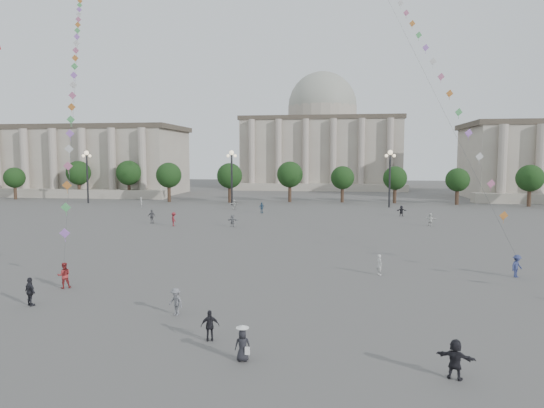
# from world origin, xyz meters

# --- Properties ---
(ground) EXTENTS (360.00, 360.00, 0.00)m
(ground) POSITION_xyz_m (0.00, 0.00, 0.00)
(ground) COLOR #4F4D4B
(ground) RESTS_ON ground
(hall_west) EXTENTS (84.00, 26.22, 17.20)m
(hall_west) POSITION_xyz_m (-75.00, 93.89, 8.43)
(hall_west) COLOR #A09386
(hall_west) RESTS_ON ground
(hall_central) EXTENTS (48.30, 34.30, 35.50)m
(hall_central) POSITION_xyz_m (0.00, 129.22, 14.23)
(hall_central) COLOR #A09386
(hall_central) RESTS_ON ground
(tree_row) EXTENTS (137.12, 5.12, 8.00)m
(tree_row) POSITION_xyz_m (0.00, 78.00, 5.39)
(tree_row) COLOR #39271C
(tree_row) RESTS_ON ground
(lamp_post_far_west) EXTENTS (2.00, 0.90, 10.65)m
(lamp_post_far_west) POSITION_xyz_m (-45.00, 70.00, 7.35)
(lamp_post_far_west) COLOR #262628
(lamp_post_far_west) RESTS_ON ground
(lamp_post_mid_west) EXTENTS (2.00, 0.90, 10.65)m
(lamp_post_mid_west) POSITION_xyz_m (-15.00, 70.00, 7.35)
(lamp_post_mid_west) COLOR #262628
(lamp_post_mid_west) RESTS_ON ground
(lamp_post_mid_east) EXTENTS (2.00, 0.90, 10.65)m
(lamp_post_mid_east) POSITION_xyz_m (15.00, 70.00, 7.35)
(lamp_post_mid_east) COLOR #262628
(lamp_post_mid_east) RESTS_ON ground
(person_crowd_0) EXTENTS (1.08, 1.05, 1.81)m
(person_crowd_0) POSITION_xyz_m (-7.05, 57.42, 0.91)
(person_crowd_0) COLOR #36597B
(person_crowd_0) RESTS_ON ground
(person_crowd_3) EXTENTS (1.67, 1.05, 1.71)m
(person_crowd_3) POSITION_xyz_m (10.87, -1.65, 0.86)
(person_crowd_3) COLOR black
(person_crowd_3) RESTS_ON ground
(person_crowd_4) EXTENTS (1.70, 1.39, 1.82)m
(person_crowd_4) POSITION_xyz_m (-12.82, 62.05, 0.91)
(person_crowd_4) COLOR #B8B8B4
(person_crowd_4) RESTS_ON ground
(person_crowd_6) EXTENTS (1.21, 1.01, 1.62)m
(person_crowd_6) POSITION_xyz_m (-3.51, 4.67, 0.81)
(person_crowd_6) COLOR slate
(person_crowd_6) RESTS_ON ground
(person_crowd_7) EXTENTS (1.64, 0.54, 1.77)m
(person_crowd_7) POSITION_xyz_m (18.11, 45.40, 0.88)
(person_crowd_7) COLOR silver
(person_crowd_7) RESTS_ON ground
(person_crowd_9) EXTENTS (1.64, 0.74, 1.71)m
(person_crowd_9) POSITION_xyz_m (15.58, 56.12, 0.86)
(person_crowd_9) COLOR black
(person_crowd_9) RESTS_ON ground
(person_crowd_10) EXTENTS (0.71, 0.81, 1.86)m
(person_crowd_10) POSITION_xyz_m (-30.92, 63.73, 0.93)
(person_crowd_10) COLOR #B5B5B1
(person_crowd_10) RESTS_ON ground
(person_crowd_12) EXTENTS (1.54, 0.67, 1.61)m
(person_crowd_12) POSITION_xyz_m (-8.31, 40.90, 0.81)
(person_crowd_12) COLOR slate
(person_crowd_12) RESTS_ON ground
(person_crowd_13) EXTENTS (0.61, 0.71, 1.64)m
(person_crowd_13) POSITION_xyz_m (9.14, 16.41, 0.82)
(person_crowd_13) COLOR beige
(person_crowd_13) RESTS_ON ground
(person_crowd_16) EXTENTS (1.18, 0.58, 1.94)m
(person_crowd_16) POSITION_xyz_m (-20.41, 42.79, 0.97)
(person_crowd_16) COLOR #58575C
(person_crowd_16) RESTS_ON ground
(person_crowd_17) EXTENTS (1.29, 1.40, 1.89)m
(person_crowd_17) POSITION_xyz_m (-16.35, 40.50, 0.94)
(person_crowd_17) COLOR maroon
(person_crowd_17) RESTS_ON ground
(tourist_1) EXTENTS (1.14, 0.90, 1.81)m
(tourist_1) POSITION_xyz_m (-13.14, 5.11, 0.91)
(tourist_1) COLOR #232228
(tourist_1) RESTS_ON ground
(tourist_4) EXTENTS (1.00, 0.64, 1.59)m
(tourist_4) POSITION_xyz_m (-0.43, 1.02, 0.80)
(tourist_4) COLOR black
(tourist_4) RESTS_ON ground
(kite_flyer_0) EXTENTS (1.14, 1.08, 1.85)m
(kite_flyer_0) POSITION_xyz_m (-13.39, 9.26, 0.92)
(kite_flyer_0) COLOR maroon
(kite_flyer_0) RESTS_ON ground
(kite_flyer_1) EXTENTS (1.30, 1.24, 1.77)m
(kite_flyer_1) POSITION_xyz_m (19.63, 17.12, 0.89)
(kite_flyer_1) COLOR navy
(kite_flyer_1) RESTS_ON ground
(hat_person) EXTENTS (0.79, 0.60, 1.69)m
(hat_person) POSITION_xyz_m (1.69, -1.13, 0.81)
(hat_person) COLOR black
(hat_person) RESTS_ON ground
(kite_train_west) EXTENTS (21.38, 41.02, 58.19)m
(kite_train_west) POSITION_xyz_m (-24.53, 31.29, 20.12)
(kite_train_west) COLOR #3F3F3F
(kite_train_west) RESTS_ON ground
(kite_train_mid) EXTENTS (12.60, 48.32, 70.17)m
(kite_train_mid) POSITION_xyz_m (13.24, 43.07, 27.92)
(kite_train_mid) COLOR #3F3F3F
(kite_train_mid) RESTS_ON ground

